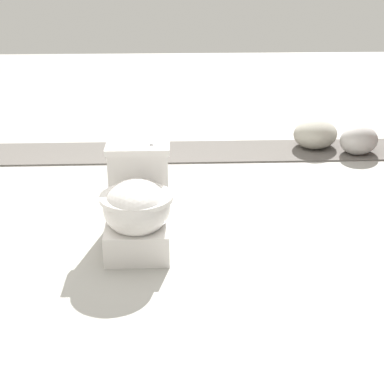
{
  "coord_description": "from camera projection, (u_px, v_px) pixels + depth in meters",
  "views": [
    {
      "loc": [
        2.94,
        0.15,
        1.44
      ],
      "look_at": [
        0.24,
        0.27,
        0.3
      ],
      "focal_mm": 50.0,
      "sensor_mm": 36.0,
      "label": 1
    }
  ],
  "objects": [
    {
      "name": "toilet",
      "position": [
        138.0,
        206.0,
        2.95
      ],
      "size": [
        0.63,
        0.39,
        0.52
      ],
      "rotation": [
        0.0,
        0.0,
        0.01
      ],
      "color": "white",
      "rests_on": "ground"
    },
    {
      "name": "boulder_near",
      "position": [
        359.0,
        140.0,
        4.42
      ],
      "size": [
        0.44,
        0.45,
        0.24
      ],
      "primitive_type": "ellipsoid",
      "rotation": [
        0.0,
        0.0,
        2.25
      ],
      "color": "#B7B2AD",
      "rests_on": "ground"
    },
    {
      "name": "ground_plane",
      "position": [
        147.0,
        223.0,
        3.26
      ],
      "size": [
        14.0,
        14.0,
        0.0
      ],
      "primitive_type": "plane",
      "color": "#A8A59E"
    },
    {
      "name": "gravel_strip",
      "position": [
        212.0,
        151.0,
        4.51
      ],
      "size": [
        0.56,
        8.0,
        0.01
      ],
      "primitive_type": "cube",
      "color": "#605B56",
      "rests_on": "ground"
    },
    {
      "name": "boulder_far",
      "position": [
        315.0,
        134.0,
        4.58
      ],
      "size": [
        0.56,
        0.54,
        0.24
      ],
      "primitive_type": "ellipsoid",
      "rotation": [
        0.0,
        0.0,
        2.57
      ],
      "color": "#ADA899",
      "rests_on": "ground"
    }
  ]
}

